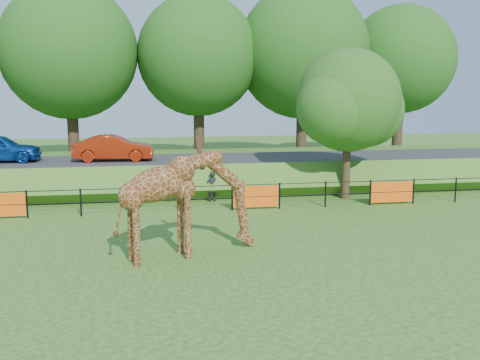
{
  "coord_description": "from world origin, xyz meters",
  "views": [
    {
      "loc": [
        -1.34,
        -13.23,
        4.82
      ],
      "look_at": [
        1.57,
        3.6,
        2.0
      ],
      "focal_mm": 40.0,
      "sensor_mm": 36.0,
      "label": 1
    }
  ],
  "objects_px": {
    "giraffe": "(188,204)",
    "tree_east": "(350,104)",
    "visitor": "(212,187)",
    "car_red": "(114,148)"
  },
  "relations": [
    {
      "from": "giraffe",
      "to": "tree_east",
      "type": "bearing_deg",
      "value": 25.5
    },
    {
      "from": "giraffe",
      "to": "car_red",
      "type": "relative_size",
      "value": 1.13
    },
    {
      "from": "giraffe",
      "to": "visitor",
      "type": "relative_size",
      "value": 3.24
    },
    {
      "from": "giraffe",
      "to": "tree_east",
      "type": "xyz_separation_m",
      "value": [
        7.83,
        7.46,
        2.72
      ]
    },
    {
      "from": "car_red",
      "to": "tree_east",
      "type": "bearing_deg",
      "value": -109.47
    },
    {
      "from": "visitor",
      "to": "car_red",
      "type": "bearing_deg",
      "value": -61.24
    },
    {
      "from": "visitor",
      "to": "tree_east",
      "type": "distance_m",
      "value": 7.17
    },
    {
      "from": "car_red",
      "to": "tree_east",
      "type": "xyz_separation_m",
      "value": [
        10.63,
        -4.32,
        2.22
      ]
    },
    {
      "from": "visitor",
      "to": "tree_east",
      "type": "xyz_separation_m",
      "value": [
        6.19,
        -0.33,
        3.6
      ]
    },
    {
      "from": "giraffe",
      "to": "visitor",
      "type": "xyz_separation_m",
      "value": [
        1.64,
        7.79,
        -0.89
      ]
    }
  ]
}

